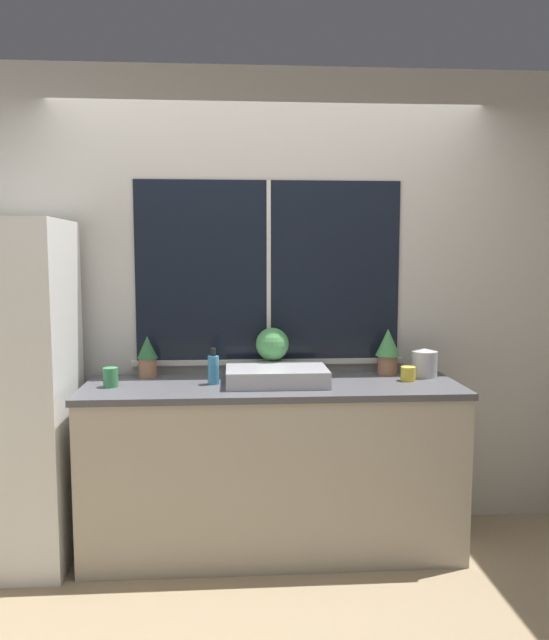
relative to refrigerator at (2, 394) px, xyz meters
The scene contains 13 objects.
ground_plane 1.71m from the refrigerator, 10.85° to the right, with size 14.00×14.00×0.00m, color #937F60.
wall_back 1.54m from the refrigerator, 15.83° to the left, with size 8.00×0.09×2.70m.
wall_right 3.71m from the refrigerator, 19.47° to the left, with size 0.06×7.00×2.70m.
counter 1.49m from the refrigerator, ahead, with size 2.04×0.63×0.93m.
refrigerator is the anchor object (origin of this frame).
sink 1.45m from the refrigerator, ahead, with size 0.55×0.44×0.25m.
potted_plant_left 0.78m from the refrigerator, 20.06° to the left, with size 0.12×0.12×0.24m.
potted_plant_center 1.47m from the refrigerator, 10.39° to the left, with size 0.19×0.19×0.28m.
potted_plant_right 2.14m from the refrigerator, ahead, with size 0.14×0.14×0.27m.
soap_bottle 1.11m from the refrigerator, ahead, with size 0.06×0.06×0.20m.
mug_yellow 2.18m from the refrigerator, ahead, with size 0.08×0.08×0.08m.
mug_green 0.56m from the refrigerator, ahead, with size 0.08×0.08×0.10m.
kettle 2.32m from the refrigerator, ahead, with size 0.15×0.15×0.16m.
Camera 1 is at (-0.22, -3.02, 1.64)m, focal length 35.00 mm.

